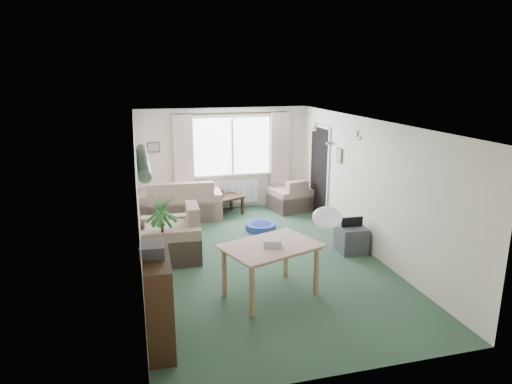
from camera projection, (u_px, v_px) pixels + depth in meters
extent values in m
plane|color=#294532|center=(260.00, 260.00, 7.98)|extent=(6.50, 6.50, 0.00)
cube|color=white|center=(232.00, 146.00, 10.67)|extent=(1.80, 0.03, 1.30)
cube|color=black|center=(232.00, 113.00, 10.40)|extent=(2.60, 0.03, 0.03)
cube|color=beige|center=(184.00, 159.00, 10.35)|extent=(0.45, 0.08, 2.00)
cube|color=beige|center=(280.00, 154.00, 10.92)|extent=(0.45, 0.08, 2.00)
cube|color=white|center=(233.00, 192.00, 10.91)|extent=(1.20, 0.10, 0.55)
cube|color=black|center=(319.00, 172.00, 10.27)|extent=(0.03, 0.95, 2.00)
sphere|color=white|center=(327.00, 217.00, 5.50)|extent=(0.36, 0.36, 0.36)
cylinder|color=#196626|center=(143.00, 161.00, 4.77)|extent=(1.60, 1.60, 0.12)
sphere|color=silver|center=(314.00, 125.00, 8.58)|extent=(0.20, 0.20, 0.20)
sphere|color=silver|center=(359.00, 132.00, 7.53)|extent=(0.20, 0.20, 0.20)
cube|color=brown|center=(154.00, 147.00, 10.21)|extent=(0.28, 0.03, 0.22)
cube|color=brown|center=(339.00, 156.00, 9.20)|extent=(0.03, 0.24, 0.30)
cube|color=#B7A88B|center=(180.00, 199.00, 10.16)|extent=(1.84, 1.06, 0.89)
cube|color=#B9AF8C|center=(290.00, 194.00, 10.80)|extent=(1.01, 0.97, 0.76)
cube|color=beige|center=(170.00, 232.00, 7.96)|extent=(1.04, 1.09, 0.95)
cube|color=black|center=(222.00, 206.00, 10.39)|extent=(1.10, 0.88, 0.43)
cube|color=brown|center=(221.00, 194.00, 10.32)|extent=(0.12, 0.06, 0.16)
cube|color=black|center=(159.00, 303.00, 5.33)|extent=(0.32, 0.93, 1.13)
cube|color=#353439|center=(152.00, 249.00, 5.26)|extent=(0.30, 0.37, 0.14)
cylinder|color=#205F2C|center=(163.00, 233.00, 7.46)|extent=(0.61, 0.61, 1.27)
cube|color=tan|center=(270.00, 271.00, 6.62)|extent=(1.43, 1.18, 0.77)
cube|color=silver|center=(272.00, 244.00, 6.45)|extent=(0.29, 0.23, 0.12)
cube|color=#333338|center=(351.00, 239.00, 8.29)|extent=(0.50, 0.54, 0.48)
cylinder|color=navy|center=(261.00, 226.00, 9.51)|extent=(0.79, 0.79, 0.13)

